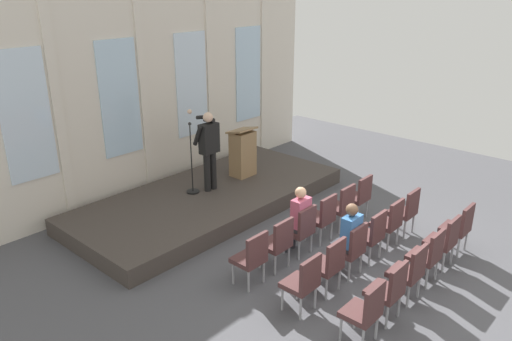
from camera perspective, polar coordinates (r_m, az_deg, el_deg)
The scene contains 26 objects.
ground_plane at distance 8.66m, azimuth 14.02°, elevation -11.67°, with size 14.99×14.99×0.00m, color #4C4C51.
rear_partition at distance 11.41m, azimuth -11.23°, elevation 8.43°, with size 9.85×0.14×4.35m.
stage_platform at distance 10.80m, azimuth -5.30°, elevation -3.24°, with size 6.06×2.72×0.34m, color #3F3833.
speaker at distance 10.48m, azimuth -5.48°, elevation 2.89°, with size 0.50×0.69×1.72m.
mic_stand at distance 10.60m, azimuth -7.35°, elevation -0.82°, with size 0.28×0.28×1.55m.
lectern at distance 11.39m, azimuth -1.55°, elevation 2.06°, with size 0.60×0.48×1.16m.
chair_r0_c0 at distance 7.90m, azimuth -0.47°, elevation -9.83°, with size 0.46×0.44×0.94m.
chair_r0_c1 at distance 8.33m, azimuth 2.57°, elevation -8.13°, with size 0.46×0.44×0.94m.
chair_r0_c2 at distance 8.78m, azimuth 5.28°, elevation -6.58°, with size 0.46×0.44×0.94m.
audience_r0_c2 at distance 8.74m, azimuth 4.89°, elevation -5.34°, with size 0.36×0.39×1.29m.
chair_r0_c3 at distance 9.26m, azimuth 7.71°, elevation -5.17°, with size 0.46×0.44×0.94m.
chair_r0_c4 at distance 9.75m, azimuth 9.88°, elevation -3.89°, with size 0.46×0.44×0.94m.
chair_r0_c5 at distance 10.27m, azimuth 11.84°, elevation -2.74°, with size 0.46×0.44×0.94m.
chair_r1_c0 at distance 7.36m, azimuth 5.53°, elevation -12.49°, with size 0.46×0.44×0.94m.
chair_r1_c1 at distance 7.81m, azimuth 8.43°, elevation -10.47°, with size 0.46×0.44×0.94m.
chair_r1_c2 at distance 8.29m, azimuth 10.96°, elevation -8.66°, with size 0.46×0.44×0.94m.
audience_r1_c2 at distance 8.24m, azimuth 10.56°, elevation -7.36°, with size 0.36×0.39×1.29m.
chair_r1_c3 at distance 8.80m, azimuth 13.20°, elevation -7.03°, with size 0.46×0.44×0.94m.
chair_r1_c4 at distance 9.32m, azimuth 15.17°, elevation -5.57°, with size 0.46×0.44×0.94m.
chair_r1_c5 at distance 9.85m, azimuth 16.92°, elevation -4.27°, with size 0.46×0.44×0.94m.
chair_r2_c0 at distance 6.92m, azimuth 12.54°, elevation -15.37°, with size 0.46×0.44×0.94m.
chair_r2_c1 at distance 7.40m, azimuth 15.13°, elevation -12.98°, with size 0.46×0.44×0.94m.
chair_r2_c2 at distance 7.91m, azimuth 17.35°, elevation -10.87°, with size 0.46×0.44×0.94m.
chair_r2_c3 at distance 8.43m, azimuth 19.27°, elevation -9.00°, with size 0.46×0.44×0.94m.
chair_r2_c4 at distance 8.98m, azimuth 20.95°, elevation -7.35°, with size 0.46×0.44×0.94m.
chair_r2_c5 at distance 9.53m, azimuth 22.42°, elevation -5.88°, with size 0.46×0.44×0.94m.
Camera 1 is at (-6.63, -3.20, 4.57)m, focal length 34.71 mm.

